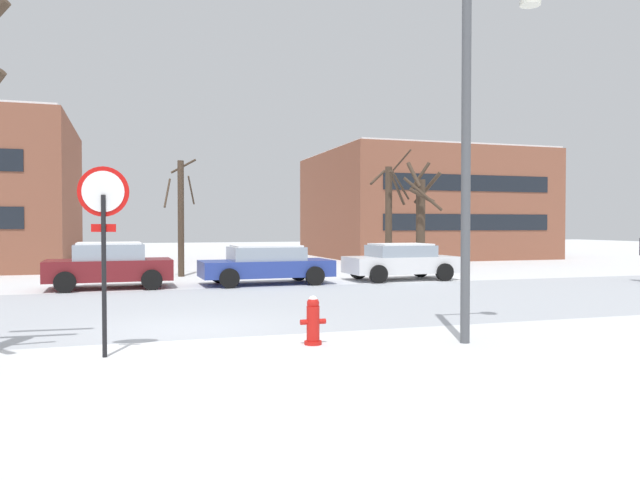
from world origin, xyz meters
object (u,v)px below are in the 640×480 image
object	(u,v)px
street_lamp	(478,122)
parked_car_white	(401,261)
parked_car_blue	(266,264)
parked_car_maroon	(109,265)
stop_sign	(104,224)
fire_hydrant	(313,320)

from	to	relation	value
street_lamp	parked_car_white	bearing A→B (deg)	71.39
street_lamp	parked_car_blue	distance (m)	11.66
street_lamp	parked_car_blue	size ratio (longest dim) A/B	1.40
street_lamp	parked_car_maroon	bearing A→B (deg)	119.26
stop_sign	street_lamp	world-z (taller)	street_lamp
parked_car_blue	parked_car_white	distance (m)	5.07
street_lamp	parked_car_maroon	xyz separation A→B (m)	(-6.34, 11.32, -3.03)
street_lamp	parked_car_blue	world-z (taller)	street_lamp
stop_sign	fire_hydrant	xyz separation A→B (m)	(3.32, 0.04, -1.62)
street_lamp	parked_car_maroon	distance (m)	13.32
parked_car_maroon	parked_car_white	bearing A→B (deg)	-0.22
street_lamp	parked_car_blue	bearing A→B (deg)	96.49
stop_sign	fire_hydrant	bearing A→B (deg)	0.66
fire_hydrant	parked_car_white	bearing A→B (deg)	58.36
street_lamp	parked_car_maroon	world-z (taller)	street_lamp
parked_car_blue	parked_car_white	bearing A→B (deg)	1.21
fire_hydrant	parked_car_maroon	bearing A→B (deg)	108.53
parked_car_blue	street_lamp	bearing A→B (deg)	-83.51
parked_car_maroon	street_lamp	bearing A→B (deg)	-60.74
parked_car_maroon	parked_car_blue	bearing A→B (deg)	-1.64
fire_hydrant	parked_car_blue	size ratio (longest dim) A/B	0.18
stop_sign	fire_hydrant	distance (m)	3.69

